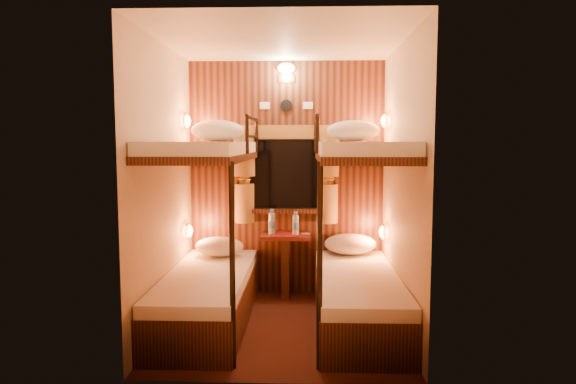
{
  "coord_description": "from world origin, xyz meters",
  "views": [
    {
      "loc": [
        0.21,
        -4.27,
        1.58
      ],
      "look_at": [
        0.05,
        0.15,
        1.15
      ],
      "focal_mm": 32.0,
      "sensor_mm": 36.0,
      "label": 1
    }
  ],
  "objects_px": {
    "bottle_right": "(296,225)",
    "bunk_left": "(208,260)",
    "table": "(286,257)",
    "bottle_left": "(272,223)",
    "bunk_right": "(357,261)"
  },
  "relations": [
    {
      "from": "bunk_left",
      "to": "bottle_right",
      "type": "height_order",
      "value": "bunk_left"
    },
    {
      "from": "bunk_right",
      "to": "bottle_right",
      "type": "relative_size",
      "value": 8.07
    },
    {
      "from": "table",
      "to": "bottle_left",
      "type": "bearing_deg",
      "value": 177.8
    },
    {
      "from": "bunk_left",
      "to": "table",
      "type": "distance_m",
      "value": 1.02
    },
    {
      "from": "bunk_left",
      "to": "bottle_left",
      "type": "relative_size",
      "value": 7.5
    },
    {
      "from": "bottle_left",
      "to": "table",
      "type": "bearing_deg",
      "value": -2.2
    },
    {
      "from": "bottle_right",
      "to": "bunk_left",
      "type": "bearing_deg",
      "value": -135.19
    },
    {
      "from": "bottle_right",
      "to": "table",
      "type": "bearing_deg",
      "value": 159.88
    },
    {
      "from": "bunk_left",
      "to": "bunk_right",
      "type": "relative_size",
      "value": 1.0
    },
    {
      "from": "bunk_left",
      "to": "bottle_left",
      "type": "xyz_separation_m",
      "value": [
        0.51,
        0.79,
        0.2
      ]
    },
    {
      "from": "bottle_right",
      "to": "bunk_right",
      "type": "bearing_deg",
      "value": -53.69
    },
    {
      "from": "bottle_left",
      "to": "bunk_left",
      "type": "bearing_deg",
      "value": -122.85
    },
    {
      "from": "bunk_right",
      "to": "table",
      "type": "relative_size",
      "value": 2.9
    },
    {
      "from": "bottle_right",
      "to": "bottle_left",
      "type": "bearing_deg",
      "value": 170.02
    },
    {
      "from": "table",
      "to": "bottle_right",
      "type": "relative_size",
      "value": 2.78
    }
  ]
}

